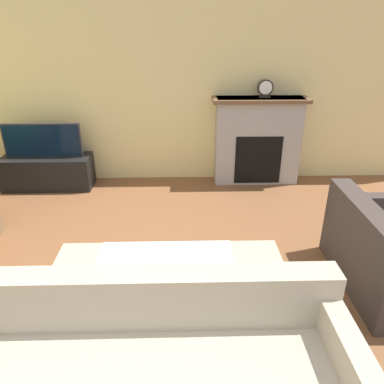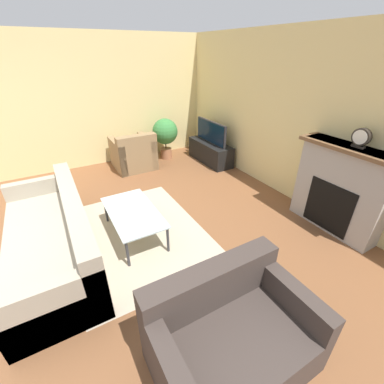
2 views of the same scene
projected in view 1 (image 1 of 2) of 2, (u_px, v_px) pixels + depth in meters
The scene contains 8 objects.
wall_back at pixel (160, 90), 5.33m from camera, with size 8.69×0.06×2.70m.
area_rug at pixel (167, 297), 3.38m from camera, with size 2.37×1.82×0.00m.
fireplace at pixel (257, 139), 5.48m from camera, with size 1.35×0.39×1.27m.
tv_stand at pixel (48, 172), 5.46m from camera, with size 1.26×0.45×0.47m.
tv at pixel (42, 141), 5.26m from camera, with size 1.09×0.06×0.49m.
couch_sectional at pixel (156, 373), 2.33m from camera, with size 2.39×0.91×0.82m.
coffee_table at pixel (166, 264), 3.21m from camera, with size 1.17×0.62×0.40m.
mantel_clock at pixel (265, 88), 5.17m from camera, with size 0.22×0.07×0.25m.
Camera 1 is at (0.31, -0.73, 2.30)m, focal length 35.00 mm.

